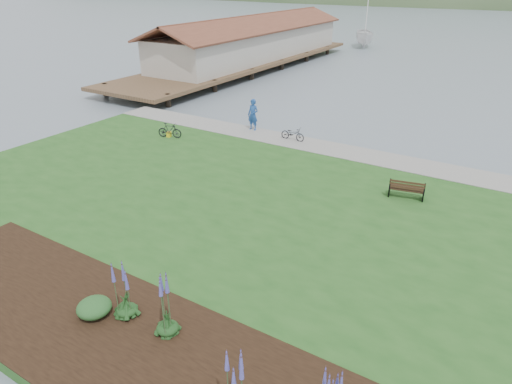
# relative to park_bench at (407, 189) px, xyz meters

# --- Properties ---
(ground) EXTENTS (600.00, 600.00, 0.00)m
(ground) POSITION_rel_park_bench_xyz_m (-3.64, -2.84, -0.85)
(ground) COLOR slate
(ground) RESTS_ON ground
(lawn) EXTENTS (34.00, 20.00, 0.40)m
(lawn) POSITION_rel_park_bench_xyz_m (-3.64, -4.84, -0.65)
(lawn) COLOR #204E1B
(lawn) RESTS_ON ground
(shoreline_path) EXTENTS (34.00, 2.20, 0.03)m
(shoreline_path) POSITION_rel_park_bench_xyz_m (-3.64, 4.06, -0.44)
(shoreline_path) COLOR gray
(shoreline_path) RESTS_ON lawn
(pier_pavilion) EXTENTS (8.00, 36.00, 5.40)m
(pier_pavilion) POSITION_rel_park_bench_xyz_m (-23.64, 24.68, 1.79)
(pier_pavilion) COLOR #4C3826
(pier_pavilion) RESTS_ON ground
(park_bench) EXTENTS (1.56, 0.87, 0.91)m
(park_bench) POSITION_rel_park_bench_xyz_m (0.00, 0.00, 0.00)
(park_bench) COLOR black
(park_bench) RESTS_ON lawn
(person) EXTENTS (0.86, 0.62, 2.30)m
(person) POSITION_rel_park_bench_xyz_m (-10.84, 4.66, 0.70)
(person) COLOR #204993
(person) RESTS_ON lawn
(bicycle_a) EXTENTS (0.58, 1.53, 0.79)m
(bicycle_a) POSITION_rel_park_bench_xyz_m (-7.82, 4.25, -0.06)
(bicycle_a) COLOR black
(bicycle_a) RESTS_ON lawn
(bicycle_b) EXTENTS (0.86, 1.54, 0.89)m
(bicycle_b) POSITION_rel_park_bench_xyz_m (-14.29, 0.80, -0.01)
(bicycle_b) COLOR black
(bicycle_b) RESTS_ON lawn
(sailboat) EXTENTS (13.72, 13.83, 27.54)m
(sailboat) POSITION_rel_park_bench_xyz_m (-18.34, 45.61, -0.85)
(sailboat) COLOR silver
(sailboat) RESTS_ON ground
(pannier) EXTENTS (0.25, 0.33, 0.32)m
(pannier) POSITION_rel_park_bench_xyz_m (-14.44, 0.86, -0.29)
(pannier) COLOR yellow
(pannier) RESTS_ON lawn
(echium_4) EXTENTS (0.62, 0.62, 2.35)m
(echium_4) POSITION_rel_park_bench_xyz_m (-3.20, -11.80, 0.60)
(echium_4) COLOR #143916
(echium_4) RESTS_ON garden_bed
(echium_5) EXTENTS (0.62, 0.62, 2.00)m
(echium_5) POSITION_rel_park_bench_xyz_m (-4.68, -11.86, 0.33)
(echium_5) COLOR #143916
(echium_5) RESTS_ON garden_bed
(shrub_0) EXTENTS (0.99, 0.99, 0.49)m
(shrub_0) POSITION_rel_park_bench_xyz_m (-5.47, -12.35, -0.17)
(shrub_0) COLOR #1E4C21
(shrub_0) RESTS_ON garden_bed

